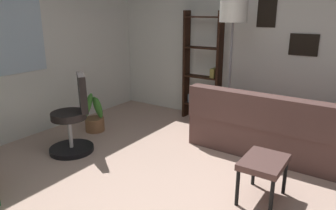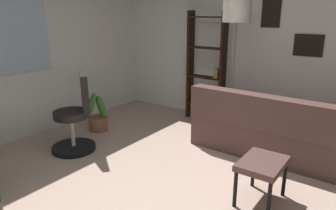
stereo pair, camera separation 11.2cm
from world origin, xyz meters
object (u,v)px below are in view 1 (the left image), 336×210
Objects in this scene: office_chair at (74,122)px; potted_plant at (95,118)px; footstool at (264,165)px; bookshelf at (203,73)px; floor_lamp at (233,21)px; couch at (281,127)px.

office_chair reaches higher than potted_plant.
potted_plant reaches higher than footstool.
office_chair reaches higher than footstool.
office_chair is 0.57× the size of bookshelf.
bookshelf is at bearing 63.15° from floor_lamp.
couch is 2.67m from potted_plant.
bookshelf is (2.04, -0.76, 0.39)m from office_chair.
office_chair is (-1.59, 2.18, 0.11)m from couch.
bookshelf is 2.79× the size of potted_plant.
office_chair is 2.21m from bookshelf.
footstool is 2.71m from potted_plant.
floor_lamp is at bearing 34.08° from footstool.
floor_lamp is (-0.31, -0.60, 0.84)m from bookshelf.
footstool is at bearing -172.02° from couch.
office_chair reaches higher than couch.
potted_plant is (0.38, 2.68, -0.15)m from footstool.
footstool is (-1.33, -0.19, 0.08)m from couch.
potted_plant is at bearing 81.83° from footstool.
bookshelf reaches higher than potted_plant.
bookshelf is 1.08m from floor_lamp.
office_chair is at bearing 96.13° from footstool.
couch is 1.57m from bookshelf.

